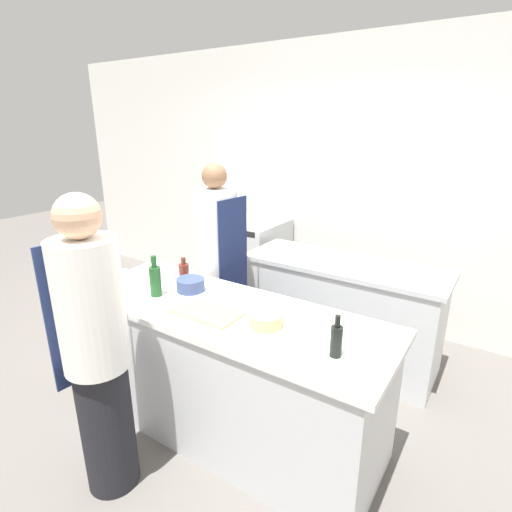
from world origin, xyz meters
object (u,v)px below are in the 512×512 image
object	(u,v)px
bottle_vinegar	(336,340)
bottle_wine	(155,280)
bottle_cooking_oil	(93,277)
bottle_olive_oil	(184,272)
bowl_mixing_large	(266,320)
oven_range	(250,264)
bowl_prep_small	(155,270)
chef_at_prep_near	(97,352)
cup	(123,276)
bowl_ceramic_blue	(191,285)
chef_at_stove	(218,270)

from	to	relation	value
bottle_vinegar	bottle_wine	size ratio (longest dim) A/B	0.80
bottle_cooking_oil	bottle_olive_oil	bearing A→B (deg)	45.38
bowl_mixing_large	oven_range	bearing A→B (deg)	126.59
bottle_olive_oil	bowl_prep_small	distance (m)	0.30
bottle_wine	bottle_cooking_oil	bearing A→B (deg)	-161.89
bottle_vinegar	chef_at_prep_near	bearing A→B (deg)	-151.55
oven_range	bottle_vinegar	distance (m)	2.60
chef_at_prep_near	bowl_mixing_large	world-z (taller)	chef_at_prep_near
bottle_wine	bottle_cooking_oil	world-z (taller)	bottle_wine
chef_at_prep_near	cup	size ratio (longest dim) A/B	19.65
bottle_vinegar	bowl_ceramic_blue	distance (m)	1.17
chef_at_stove	bottle_cooking_oil	distance (m)	0.96
chef_at_stove	bottle_wine	bearing A→B (deg)	7.86
oven_range	bottle_wine	distance (m)	1.95
bottle_cooking_oil	bowl_mixing_large	size ratio (longest dim) A/B	1.04
bottle_vinegar	bowl_prep_small	size ratio (longest dim) A/B	1.06
cup	bottle_olive_oil	bearing A→B (deg)	32.86
bottle_vinegar	bottle_wine	xyz separation A→B (m)	(-1.29, 0.03, 0.02)
bottle_wine	chef_at_stove	bearing A→B (deg)	93.27
bowl_mixing_large	bottle_olive_oil	bearing A→B (deg)	163.77
bottle_olive_oil	bowl_mixing_large	xyz separation A→B (m)	(0.86, -0.25, -0.03)
bowl_ceramic_blue	cup	distance (m)	0.55
oven_range	bowl_ceramic_blue	bearing A→B (deg)	-69.30
chef_at_stove	bowl_mixing_large	distance (m)	1.10
bottle_cooking_oil	bottle_wine	bearing A→B (deg)	18.11
chef_at_prep_near	bottle_wine	xyz separation A→B (m)	(-0.20, 0.62, 0.16)
oven_range	bowl_mixing_large	world-z (taller)	oven_range
chef_at_prep_near	cup	world-z (taller)	chef_at_prep_near
bowl_mixing_large	chef_at_prep_near	bearing A→B (deg)	-133.79
oven_range	chef_at_stove	distance (m)	1.25
chef_at_stove	bottle_olive_oil	world-z (taller)	chef_at_stove
bowl_prep_small	bowl_ceramic_blue	distance (m)	0.47
bottle_olive_oil	cup	size ratio (longest dim) A/B	2.09
oven_range	bowl_ceramic_blue	xyz separation A→B (m)	(0.62, -1.63, 0.45)
bowl_mixing_large	bowl_ceramic_blue	world-z (taller)	bowl_ceramic_blue
bottle_vinegar	bottle_cooking_oil	distance (m)	1.76
bowl_mixing_large	bowl_ceramic_blue	size ratio (longest dim) A/B	1.01
bottle_vinegar	cup	xyz separation A→B (m)	(-1.69, 0.08, -0.05)
chef_at_stove	bowl_ceramic_blue	world-z (taller)	chef_at_stove
bottle_cooking_oil	bowl_prep_small	distance (m)	0.46
oven_range	bowl_ceramic_blue	size ratio (longest dim) A/B	5.19
bottle_wine	bowl_ceramic_blue	world-z (taller)	bottle_wine
chef_at_stove	bottle_olive_oil	bearing A→B (deg)	7.12
bowl_prep_small	chef_at_stove	bearing A→B (deg)	56.27
chef_at_prep_near	bowl_prep_small	size ratio (longest dim) A/B	8.13
bottle_olive_oil	bottle_cooking_oil	xyz separation A→B (m)	(-0.44, -0.45, 0.01)
bowl_prep_small	cup	size ratio (longest dim) A/B	2.42
bottle_vinegar	bowl_mixing_large	distance (m)	0.46
oven_range	bottle_wine	xyz separation A→B (m)	(0.48, -1.82, 0.52)
bowl_prep_small	bowl_ceramic_blue	world-z (taller)	bowl_ceramic_blue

